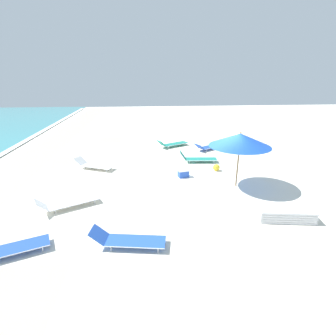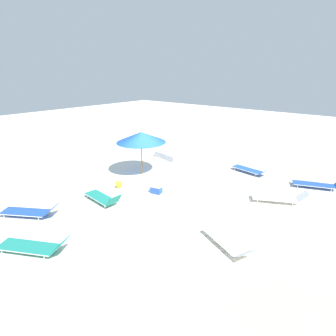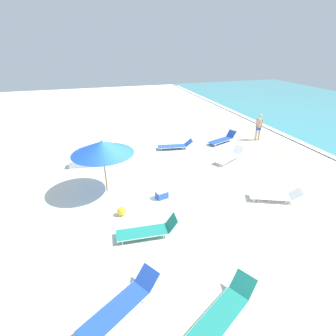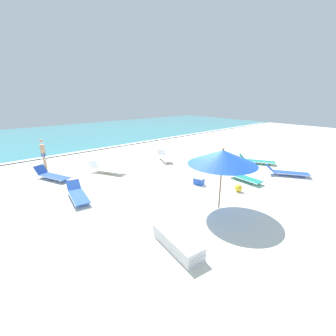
{
  "view_description": "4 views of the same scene",
  "coord_description": "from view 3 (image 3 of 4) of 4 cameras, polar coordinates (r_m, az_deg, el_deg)",
  "views": [
    {
      "loc": [
        -10.94,
        2.7,
        4.67
      ],
      "look_at": [
        -0.48,
        1.77,
        0.89
      ],
      "focal_mm": 28.0,
      "sensor_mm": 36.0,
      "label": 1
    },
    {
      "loc": [
        8.82,
        8.35,
        5.26
      ],
      "look_at": [
        -0.1,
        0.98,
        1.03
      ],
      "focal_mm": 28.0,
      "sensor_mm": 36.0,
      "label": 2
    },
    {
      "loc": [
        9.8,
        -1.63,
        6.03
      ],
      "look_at": [
        -0.19,
        1.46,
        0.94
      ],
      "focal_mm": 28.0,
      "sensor_mm": 36.0,
      "label": 3
    },
    {
      "loc": [
        -7.42,
        -5.97,
        4.27
      ],
      "look_at": [
        -0.88,
        1.51,
        1.05
      ],
      "focal_mm": 24.0,
      "sensor_mm": 36.0,
      "label": 4
    }
  ],
  "objects": [
    {
      "name": "sun_lounger_near_water_right",
      "position": [
        7.34,
        -10.0,
        -27.12
      ],
      "size": [
        1.71,
        2.22,
        0.54
      ],
      "rotation": [
        0.0,
        0.0,
        0.56
      ],
      "color": "blue",
      "rests_on": "ground_plane"
    },
    {
      "name": "beach_ball",
      "position": [
        10.29,
        -10.07,
        -9.21
      ],
      "size": [
        0.35,
        0.35,
        0.35
      ],
      "color": "yellow",
      "rests_on": "ground_plane"
    },
    {
      "name": "beachgoer_wading_adult",
      "position": [
        18.47,
        19.18,
        8.72
      ],
      "size": [
        0.28,
        0.42,
        1.76
      ],
      "rotation": [
        0.0,
        0.0,
        1.18
      ],
      "color": "tan",
      "rests_on": "ground_plane"
    },
    {
      "name": "lounger_stack",
      "position": [
        14.57,
        -17.04,
        1.18
      ],
      "size": [
        0.87,
        1.93,
        0.41
      ],
      "rotation": [
        0.0,
        0.0,
        -0.15
      ],
      "color": "white",
      "rests_on": "ground_plane"
    },
    {
      "name": "sun_lounger_mid_beach_solo",
      "position": [
        7.26,
        12.01,
        -28.17
      ],
      "size": [
        1.62,
        2.27,
        0.57
      ],
      "rotation": [
        0.0,
        0.0,
        0.51
      ],
      "color": "#1E8475",
      "rests_on": "ground_plane"
    },
    {
      "name": "sun_lounger_mid_beach_pair_b",
      "position": [
        11.86,
        22.26,
        -5.58
      ],
      "size": [
        1.38,
        2.14,
        0.53
      ],
      "rotation": [
        0.0,
        0.0,
        -0.41
      ],
      "color": "white",
      "rests_on": "ground_plane"
    },
    {
      "name": "cooler_box",
      "position": [
        11.14,
        -1.36,
        -5.71
      ],
      "size": [
        0.46,
        0.57,
        0.37
      ],
      "rotation": [
        0.0,
        0.0,
        1.81
      ],
      "color": "blue",
      "rests_on": "ground_plane"
    },
    {
      "name": "ground_plane",
      "position": [
        11.66,
        -6.61,
        -5.83
      ],
      "size": [
        60.0,
        60.0,
        0.16
      ],
      "color": "silver"
    },
    {
      "name": "sun_lounger_beside_umbrella",
      "position": [
        15.02,
        13.25,
        2.45
      ],
      "size": [
        1.56,
        2.23,
        0.57
      ],
      "rotation": [
        0.0,
        0.0,
        0.48
      ],
      "color": "white",
      "rests_on": "ground_plane"
    },
    {
      "name": "sun_lounger_near_water_left",
      "position": [
        9.18,
        -4.3,
        -13.37
      ],
      "size": [
        0.76,
        2.11,
        0.63
      ],
      "rotation": [
        0.0,
        0.0,
        -0.07
      ],
      "color": "#1E8475",
      "rests_on": "ground_plane"
    },
    {
      "name": "sun_lounger_under_umbrella",
      "position": [
        16.22,
        1.59,
        4.92
      ],
      "size": [
        0.92,
        2.2,
        0.53
      ],
      "rotation": [
        0.0,
        0.0,
        -0.15
      ],
      "color": "blue",
      "rests_on": "ground_plane"
    },
    {
      "name": "beach_umbrella",
      "position": [
        11.12,
        -14.12,
        4.33
      ],
      "size": [
        2.6,
        2.6,
        2.42
      ],
      "color": "olive",
      "rests_on": "ground_plane"
    },
    {
      "name": "sun_lounger_mid_beach_pair_a",
      "position": [
        17.64,
        11.77,
        6.16
      ],
      "size": [
        1.37,
        2.26,
        0.62
      ],
      "rotation": [
        0.0,
        0.0,
        0.38
      ],
      "color": "blue",
      "rests_on": "ground_plane"
    }
  ]
}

